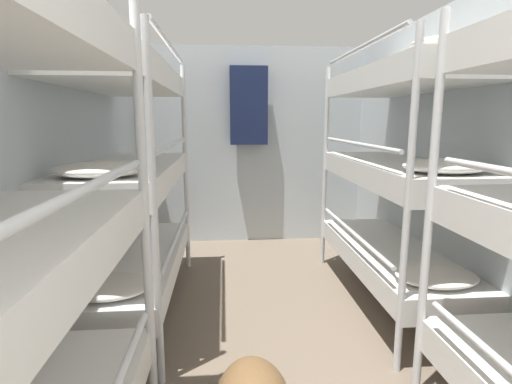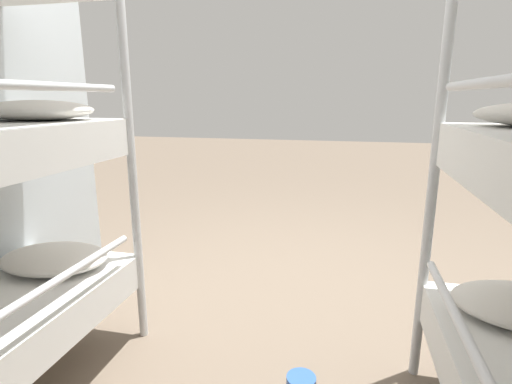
{
  "view_description": "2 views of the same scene",
  "coord_description": "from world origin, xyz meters",
  "views": [
    {
      "loc": [
        -0.33,
        0.55,
        1.51
      ],
      "look_at": [
        -0.08,
        3.56,
        0.96
      ],
      "focal_mm": 28.0,
      "sensor_mm": 36.0,
      "label": 1
    },
    {
      "loc": [
        -0.34,
        2.36,
        1.28
      ],
      "look_at": [
        0.08,
        0.52,
        0.84
      ],
      "focal_mm": 28.0,
      "sensor_mm": 36.0,
      "label": 2
    }
  ],
  "objects": [
    {
      "name": "ground_plane",
      "position": [
        0.0,
        0.0,
        0.0
      ],
      "size": [
        20.0,
        20.0,
        0.0
      ],
      "primitive_type": "plane",
      "color": "#6B5B4C"
    }
  ]
}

